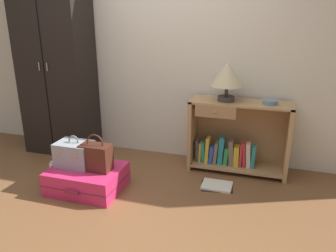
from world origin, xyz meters
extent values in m
plane|color=brown|center=(0.00, 0.00, 0.00)|extent=(9.00, 9.00, 0.00)
cube|color=silver|center=(0.00, 1.50, 1.30)|extent=(6.40, 0.10, 2.60)
cube|color=black|center=(-1.12, 1.20, 1.05)|extent=(0.80, 0.45, 2.11)
cube|color=black|center=(-1.12, 0.98, 1.05)|extent=(0.01, 0.01, 2.01)
cylinder|color=gray|center=(-1.17, 0.97, 1.05)|extent=(0.01, 0.01, 0.09)
cylinder|color=gray|center=(-1.07, 0.97, 1.05)|extent=(0.01, 0.01, 0.09)
cube|color=tan|center=(0.50, 1.24, 0.38)|extent=(0.04, 0.36, 0.76)
cube|color=tan|center=(1.47, 1.24, 0.38)|extent=(0.04, 0.36, 0.76)
cube|color=tan|center=(0.98, 1.24, 0.75)|extent=(1.02, 0.36, 0.02)
cube|color=tan|center=(0.98, 1.24, 0.06)|extent=(0.94, 0.36, 0.02)
cube|color=tan|center=(0.98, 1.41, 0.38)|extent=(0.94, 0.01, 0.74)
cube|color=#9D7950|center=(0.76, 1.07, 0.67)|extent=(0.41, 0.02, 0.12)
sphere|color=#9E844C|center=(0.76, 1.06, 0.67)|extent=(0.02, 0.02, 0.02)
cube|color=#4C474C|center=(0.56, 1.21, 0.19)|extent=(0.04, 0.09, 0.24)
cube|color=gold|center=(0.59, 1.21, 0.17)|extent=(0.03, 0.09, 0.21)
cube|color=teal|center=(0.63, 1.21, 0.18)|extent=(0.05, 0.09, 0.23)
cube|color=gold|center=(0.67, 1.21, 0.21)|extent=(0.04, 0.12, 0.28)
cube|color=#2D51B2|center=(0.72, 1.21, 0.16)|extent=(0.06, 0.12, 0.19)
cube|color=#726659|center=(0.76, 1.21, 0.18)|extent=(0.05, 0.12, 0.24)
cube|color=teal|center=(0.82, 1.21, 0.21)|extent=(0.07, 0.10, 0.30)
cube|color=green|center=(0.87, 1.21, 0.16)|extent=(0.06, 0.09, 0.19)
cube|color=#726659|center=(0.93, 1.21, 0.20)|extent=(0.07, 0.12, 0.28)
cube|color=gold|center=(0.98, 1.21, 0.17)|extent=(0.06, 0.11, 0.22)
cube|color=red|center=(1.03, 1.21, 0.19)|extent=(0.03, 0.10, 0.25)
cube|color=red|center=(1.06, 1.21, 0.20)|extent=(0.04, 0.08, 0.27)
cube|color=beige|center=(1.10, 1.21, 0.20)|extent=(0.06, 0.09, 0.27)
cube|color=teal|center=(1.15, 1.21, 0.19)|extent=(0.04, 0.09, 0.25)
cylinder|color=#3D3838|center=(0.84, 1.22, 0.78)|extent=(0.17, 0.17, 0.05)
cylinder|color=#3D3838|center=(0.84, 1.22, 0.86)|extent=(0.04, 0.04, 0.10)
cone|color=beige|center=(0.84, 1.22, 1.03)|extent=(0.32, 0.32, 0.24)
cylinder|color=slate|center=(1.26, 1.22, 0.78)|extent=(0.14, 0.14, 0.04)
cube|color=#DB2860|center=(-0.33, 0.40, 0.11)|extent=(0.66, 0.51, 0.22)
cube|color=maroon|center=(-0.33, 0.40, 0.11)|extent=(0.67, 0.52, 0.01)
cube|color=maroon|center=(-0.33, 0.13, 0.11)|extent=(0.14, 0.02, 0.03)
cube|color=#8E99A3|center=(-0.45, 0.43, 0.34)|extent=(0.33, 0.24, 0.23)
torus|color=slate|center=(-0.45, 0.43, 0.47)|extent=(0.11, 0.02, 0.11)
cube|color=tan|center=(-0.55, 0.30, 0.38)|extent=(0.02, 0.01, 0.02)
cube|color=tan|center=(-0.36, 0.30, 0.38)|extent=(0.02, 0.01, 0.02)
cube|color=#472319|center=(-0.22, 0.40, 0.34)|extent=(0.28, 0.16, 0.25)
torus|color=#472319|center=(-0.22, 0.40, 0.49)|extent=(0.17, 0.01, 0.17)
cylinder|color=white|center=(-0.75, 0.47, 0.09)|extent=(0.07, 0.07, 0.18)
cylinder|color=silver|center=(-0.75, 0.47, 0.19)|extent=(0.04, 0.04, 0.02)
cube|color=white|center=(0.85, 0.81, 0.01)|extent=(0.29, 0.22, 0.02)
cube|color=black|center=(0.85, 0.81, 0.00)|extent=(0.34, 0.28, 0.01)
camera|label=1|loc=(1.23, -2.02, 1.57)|focal=34.90mm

